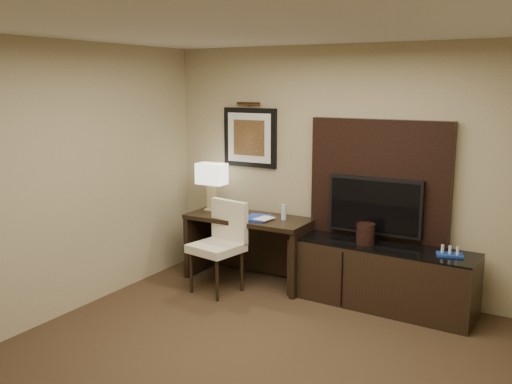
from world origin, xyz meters
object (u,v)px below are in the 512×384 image
Objects in this scene: tv at (375,206)px; desk_chair at (216,247)px; table_lamp at (212,189)px; desk_phone at (231,210)px; ice_bucket at (366,234)px; minibar_tray at (450,251)px; water_bottle at (284,212)px; desk at (249,249)px; credenza at (380,276)px.

desk_chair is (-1.56, -0.68, -0.50)m from tv.
desk_phone is (0.31, -0.06, -0.21)m from table_lamp.
minibar_tray is (0.84, 0.00, -0.06)m from ice_bucket.
desk_chair is 5.98× the size of water_bottle.
desk is at bearing -172.69° from water_bottle.
desk_chair is (-0.13, -0.49, 0.13)m from desk.
desk is 1.57m from credenza.
desk_phone is at bearing -173.69° from tv.
water_bottle is at bearing 7.53° from desk.
desk_phone is 2.50m from minibar_tray.
ice_bucket is 0.84m from minibar_tray.
tv is 1.77m from desk_chair.
table_lamp is at bearing 160.90° from desk_phone.
table_lamp reaches higher than desk.
desk is at bearing -172.42° from tv.
ice_bucket is at bearing -5.03° from water_bottle.
desk_chair is 2.43m from minibar_tray.
tv is at bearing 33.85° from desk_chair.
desk is at bearing 85.34° from desk_chair.
desk is 0.85m from table_lamp.
credenza is 0.78m from minibar_tray.
desk_chair is 4.19× the size of minibar_tray.
minibar_tray is at bearing -0.51° from desk.
credenza is at bearing -8.24° from desk_phone.
credenza is at bearing -53.01° from tv.
table_lamp is at bearing -176.43° from tv.
desk is 0.52m from desk_chair.
water_bottle is 0.81× the size of ice_bucket.
water_bottle is at bearing -0.73° from table_lamp.
desk is at bearing -9.36° from desk_phone.
minibar_tray is (0.82, -0.22, -0.32)m from tv.
desk_chair is 0.59m from desk_phone.
ice_bucket is at bearing -165.30° from credenza.
tv is 1.99m from table_lamp.
table_lamp is 1.98m from ice_bucket.
desk_phone is 0.96× the size of ice_bucket.
tv reaches higher than ice_bucket.
water_bottle is at bearing -3.86° from desk_phone.
credenza is at bearing 177.62° from minibar_tray.
minibar_tray is at bearing -14.85° from tv.
credenza is 1.27m from water_bottle.
desk is 0.50m from desk_phone.
table_lamp is 0.38m from desk_phone.
desk_chair is 5.06× the size of desk_phone.
water_bottle reaches higher than desk.
desk_phone is at bearing -175.79° from water_bottle.
desk_phone is (-1.67, -0.18, -0.19)m from tv.
water_bottle is at bearing 177.42° from minibar_tray.
minibar_tray is at bearing 0.83° from credenza.
tv is at bearing 165.15° from minibar_tray.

